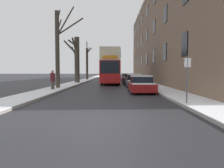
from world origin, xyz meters
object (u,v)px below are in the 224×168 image
at_px(double_decker_bus, 111,65).
at_px(pedestrian_left_sidewalk, 53,80).
at_px(bare_tree_left_0, 58,46).
at_px(bare_tree_left_1, 76,58).
at_px(parked_car_4, 126,77).
at_px(parked_car_1, 134,81).
at_px(bare_tree_left_2, 87,63).
at_px(parked_car_3, 127,78).
at_px(street_sign_post, 187,78).
at_px(parked_car_0, 141,85).
at_px(parked_car_2, 130,79).

bearing_deg(double_decker_bus, pedestrian_left_sidewalk, -112.78).
xyz_separation_m(bare_tree_left_0, double_decker_bus, (4.86, 9.39, -1.59)).
distance_m(bare_tree_left_1, double_decker_bus, 5.02).
bearing_deg(parked_car_4, parked_car_1, -90.00).
height_order(bare_tree_left_0, bare_tree_left_1, bare_tree_left_0).
bearing_deg(parked_car_4, bare_tree_left_2, 179.63).
bearing_deg(bare_tree_left_0, parked_car_3, 63.80).
height_order(bare_tree_left_2, street_sign_post, bare_tree_left_2).
bearing_deg(parked_car_3, parked_car_0, -90.00).
relative_size(bare_tree_left_1, parked_car_0, 1.65).
bearing_deg(double_decker_bus, parked_car_0, -78.32).
xyz_separation_m(bare_tree_left_0, pedestrian_left_sidewalk, (0.00, -2.16, -3.18)).
relative_size(parked_car_0, street_sign_post, 1.67).
bearing_deg(parked_car_3, double_decker_bus, -114.34).
height_order(parked_car_1, pedestrian_left_sidewalk, pedestrian_left_sidewalk).
bearing_deg(parked_car_0, bare_tree_left_1, 119.15).
relative_size(bare_tree_left_2, parked_car_3, 1.64).
distance_m(bare_tree_left_0, parked_car_3, 17.42).
bearing_deg(parked_car_2, bare_tree_left_0, -129.69).
xyz_separation_m(bare_tree_left_1, parked_car_2, (7.56, -0.93, -2.89)).
bearing_deg(bare_tree_left_1, parked_car_1, -44.15).
height_order(bare_tree_left_0, parked_car_0, bare_tree_left_0).
distance_m(double_decker_bus, parked_car_4, 12.55).
height_order(bare_tree_left_2, parked_car_0, bare_tree_left_2).
distance_m(bare_tree_left_2, street_sign_post, 33.16).
distance_m(bare_tree_left_2, pedestrian_left_sidewalk, 23.82).
height_order(bare_tree_left_1, parked_car_0, bare_tree_left_1).
bearing_deg(parked_car_2, parked_car_1, -90.00).
bearing_deg(parked_car_0, bare_tree_left_0, 154.76).
bearing_deg(parked_car_4, double_decker_bus, -102.47).
relative_size(bare_tree_left_2, parked_car_2, 1.75).
bearing_deg(bare_tree_left_2, bare_tree_left_0, -90.15).
height_order(bare_tree_left_2, parked_car_4, bare_tree_left_2).
height_order(parked_car_0, parked_car_4, parked_car_0).
height_order(parked_car_0, parked_car_1, parked_car_1).
height_order(parked_car_1, parked_car_4, parked_car_1).
bearing_deg(bare_tree_left_0, street_sign_post, -49.25).
bearing_deg(bare_tree_left_0, pedestrian_left_sidewalk, -89.88).
xyz_separation_m(bare_tree_left_0, parked_car_4, (7.53, 21.49, -3.56)).
bearing_deg(parked_car_0, double_decker_bus, 101.68).
xyz_separation_m(bare_tree_left_1, parked_car_1, (7.56, -7.34, -2.90)).
distance_m(parked_car_0, pedestrian_left_sidewalk, 7.66).
bearing_deg(parked_car_2, bare_tree_left_2, 120.95).
xyz_separation_m(bare_tree_left_2, parked_car_1, (7.47, -18.87, -2.77)).
xyz_separation_m(bare_tree_left_2, parked_car_4, (7.47, -0.05, -2.81)).
xyz_separation_m(bare_tree_left_1, street_sign_post, (8.95, -20.36, -2.18)).
distance_m(parked_car_1, parked_car_4, 18.82).
bearing_deg(street_sign_post, parked_car_1, 96.08).
bearing_deg(parked_car_4, pedestrian_left_sidewalk, -107.65).
xyz_separation_m(bare_tree_left_2, parked_car_2, (7.47, -12.46, -2.77)).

